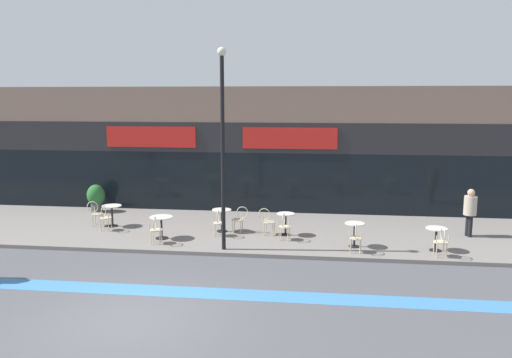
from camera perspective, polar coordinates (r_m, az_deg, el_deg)
ground_plane at (r=11.35m, az=-14.12°, el=-15.43°), size 120.00×120.00×0.00m
sidewalk_slab at (r=17.88m, az=-5.80°, el=-5.78°), size 40.00×5.50×0.12m
storefront_facade at (r=22.00m, az=-3.22°, el=3.69°), size 40.00×4.06×5.13m
bike_lane_stripe at (r=12.80m, az=-11.38°, el=-12.39°), size 36.00×0.70×0.01m
bistro_table_0 at (r=18.62m, az=-16.14°, el=-3.59°), size 0.69×0.69×0.76m
bistro_table_1 at (r=16.65m, az=-10.77°, el=-4.94°), size 0.75×0.75×0.73m
bistro_table_2 at (r=17.23m, az=-3.94°, el=-4.23°), size 0.66×0.66×0.78m
bistro_table_3 at (r=16.77m, az=3.40°, el=-4.69°), size 0.60×0.60×0.75m
bistro_table_4 at (r=15.76m, az=11.20°, el=-5.75°), size 0.61×0.61×0.76m
bistro_table_5 at (r=16.02m, az=19.90°, el=-6.00°), size 0.64×0.64×0.71m
cafe_chair_0_near at (r=18.06m, az=-16.90°, el=-4.10°), size 0.42×0.58×0.90m
cafe_chair_0_side at (r=18.87m, az=-17.89°, el=-3.58°), size 0.59×0.42×0.90m
cafe_chair_1_near at (r=16.08m, az=-11.41°, el=-5.51°), size 0.44×0.59×0.90m
cafe_chair_2_near at (r=16.64m, az=-4.32°, el=-4.84°), size 0.42×0.59×0.90m
cafe_chair_2_side at (r=17.13m, az=-1.88°, el=-4.41°), size 0.58×0.42×0.90m
cafe_chair_3_near at (r=16.17m, az=3.23°, el=-5.25°), size 0.45×0.60×0.90m
cafe_chair_3_side at (r=16.83m, az=1.27°, el=-4.66°), size 0.59×0.44×0.90m
cafe_chair_4_near at (r=15.16m, az=11.33°, el=-6.41°), size 0.45×0.60×0.90m
cafe_chair_5_near at (r=15.43m, az=20.43°, el=-6.55°), size 0.42×0.58×0.90m
planter_pot at (r=21.19m, az=-17.82°, el=-1.95°), size 0.71×0.71×1.11m
lamp_post at (r=14.75m, az=-3.84°, el=4.77°), size 0.26×0.26×6.00m
pedestrian_near_end at (r=17.98m, az=23.27°, el=-3.10°), size 0.50×0.50×1.60m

